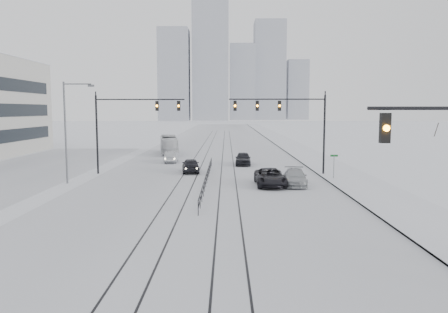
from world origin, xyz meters
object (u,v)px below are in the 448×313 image
Objects in this scene: sedan_sb_inner at (191,165)px; sedan_nb_right at (295,178)px; sedan_nb_front at (270,177)px; sedan_nb_far at (243,159)px; box_truck at (169,145)px; sedan_sb_outer at (171,157)px.

sedan_nb_right is (9.71, -7.91, -0.04)m from sedan_sb_inner.
sedan_nb_right is at bearing 4.84° from sedan_nb_front.
sedan_nb_far is 0.45× the size of box_truck.
sedan_sb_inner is at bearing -130.18° from sedan_nb_far.
sedan_sb_outer is 0.94× the size of sedan_nb_far.
sedan_nb_right is 30.87m from box_truck.
sedan_sb_outer is at bearing -76.67° from sedan_sb_inner.
sedan_nb_right reaches higher than sedan_sb_outer.
sedan_nb_front is 1.10× the size of sedan_nb_right.
sedan_nb_front is 2.19m from sedan_nb_right.
box_truck reaches higher than sedan_sb_outer.
box_truck reaches higher than sedan_nb_right.
box_truck is (-10.56, 13.05, 0.61)m from sedan_nb_far.
sedan_sb_inner reaches higher than sedan_sb_outer.
box_truck is at bearing 113.20° from sedan_nb_front.
sedan_nb_far is (8.89, -2.56, 0.07)m from sedan_sb_outer.
sedan_nb_far is at bearing 96.08° from sedan_nb_front.
sedan_nb_front is at bearing 120.12° from sedan_sb_outer.
sedan_sb_outer is 21.11m from sedan_nb_right.
sedan_sb_inner is 0.45× the size of box_truck.
sedan_sb_outer is (-3.16, 8.83, -0.06)m from sedan_sb_inner.
sedan_nb_right is at bearing 125.45° from sedan_sb_outer.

